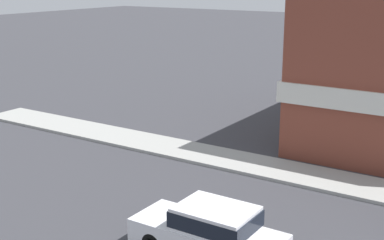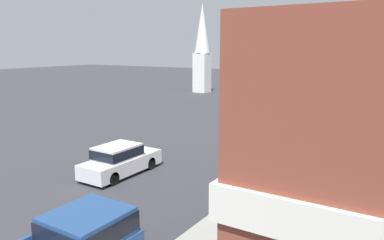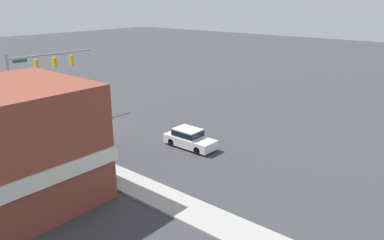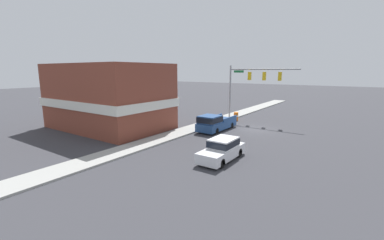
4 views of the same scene
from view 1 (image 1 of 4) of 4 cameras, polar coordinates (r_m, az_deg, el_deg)
car_lead at (r=15.87m, az=1.99°, el=-11.72°), size 1.77×4.58×1.60m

